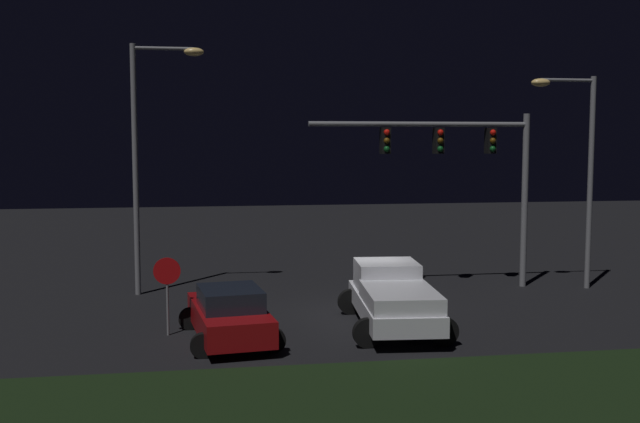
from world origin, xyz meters
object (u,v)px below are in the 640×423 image
car_sedan (229,314)px  street_lamp_right (578,156)px  traffic_signal_gantry (463,157)px  pickup_truck (392,294)px  stop_sign (167,281)px  street_lamp_left (148,140)px

car_sedan → street_lamp_right: size_ratio=0.58×
street_lamp_right → traffic_signal_gantry: bearing=170.8°
pickup_truck → car_sedan: bearing=103.5°
street_lamp_right → pickup_truck: bearing=-150.6°
car_sedan → street_lamp_right: (13.01, 5.37, 4.22)m
street_lamp_right → stop_sign: bearing=-162.9°
car_sedan → traffic_signal_gantry: traffic_signal_gantry is taller
traffic_signal_gantry → street_lamp_right: bearing=-9.2°
street_lamp_right → car_sedan: bearing=-157.6°
street_lamp_left → stop_sign: bearing=-82.1°
traffic_signal_gantry → street_lamp_right: (4.18, -0.68, 0.06)m
car_sedan → traffic_signal_gantry: 11.49m
pickup_truck → car_sedan: pickup_truck is taller
traffic_signal_gantry → stop_sign: size_ratio=3.73×
pickup_truck → traffic_signal_gantry: 7.72m
pickup_truck → stop_sign: size_ratio=2.49×
pickup_truck → street_lamp_left: street_lamp_left is taller
car_sedan → street_lamp_right: bearing=-74.6°
street_lamp_left → street_lamp_right: (15.54, -1.42, -0.56)m
street_lamp_left → stop_sign: 7.19m
pickup_truck → street_lamp_left: bearing=55.1°
stop_sign → car_sedan: bearing=-26.4°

